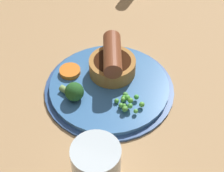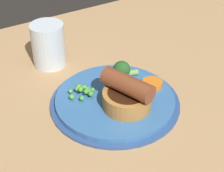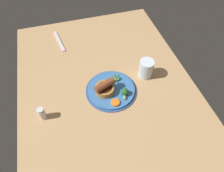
% 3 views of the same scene
% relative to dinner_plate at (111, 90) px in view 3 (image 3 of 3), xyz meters
% --- Properties ---
extents(dining_table, '(1.10, 0.80, 0.03)m').
position_rel_dinner_plate_xyz_m(dining_table, '(-0.04, -0.01, -0.02)').
color(dining_table, tan).
rests_on(dining_table, ground).
extents(dinner_plate, '(0.23, 0.23, 0.01)m').
position_rel_dinner_plate_xyz_m(dinner_plate, '(0.00, 0.00, 0.00)').
color(dinner_plate, '#2D4C84').
rests_on(dinner_plate, dining_table).
extents(sausage_pudding, '(0.08, 0.10, 0.06)m').
position_rel_dinner_plate_xyz_m(sausage_pudding, '(0.00, -0.03, 0.03)').
color(sausage_pudding, '#AD7538').
rests_on(sausage_pudding, dinner_plate).
extents(pea_pile, '(0.05, 0.04, 0.02)m').
position_rel_dinner_plate_xyz_m(pea_pile, '(-0.05, 0.04, 0.02)').
color(pea_pile, '#54A841').
rests_on(pea_pile, dinner_plate).
extents(broccoli_floret_near, '(0.05, 0.03, 0.03)m').
position_rel_dinner_plate_xyz_m(broccoli_floret_near, '(0.05, 0.05, 0.02)').
color(broccoli_floret_near, '#235623').
rests_on(broccoli_floret_near, dinner_plate).
extents(carrot_slice_2, '(0.05, 0.05, 0.01)m').
position_rel_dinner_plate_xyz_m(carrot_slice_2, '(0.08, -0.00, 0.01)').
color(carrot_slice_2, orange).
rests_on(carrot_slice_2, dinner_plate).
extents(fork, '(0.18, 0.05, 0.01)m').
position_rel_dinner_plate_xyz_m(fork, '(-0.41, -0.19, -0.00)').
color(fork, silver).
rests_on(fork, dining_table).
extents(drinking_glass, '(0.07, 0.07, 0.09)m').
position_rel_dinner_plate_xyz_m(drinking_glass, '(-0.05, 0.18, 0.04)').
color(drinking_glass, silver).
rests_on(drinking_glass, dining_table).
extents(salt_shaker, '(0.03, 0.03, 0.06)m').
position_rel_dinner_plate_xyz_m(salt_shaker, '(0.05, -0.31, 0.02)').
color(salt_shaker, silver).
rests_on(salt_shaker, dining_table).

